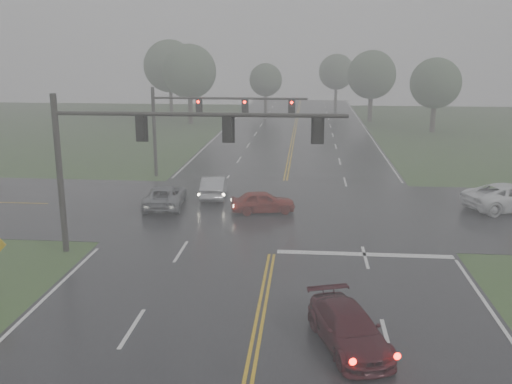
# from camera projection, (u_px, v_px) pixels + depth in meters

# --- Properties ---
(main_road) EXTENTS (18.00, 160.00, 0.02)m
(main_road) POSITION_uv_depth(u_px,v_px,m) (278.00, 219.00, 33.55)
(main_road) COLOR black
(main_road) RESTS_ON ground
(cross_street) EXTENTS (120.00, 14.00, 0.02)m
(cross_street) POSITION_uv_depth(u_px,v_px,m) (280.00, 210.00, 35.48)
(cross_street) COLOR black
(cross_street) RESTS_ON ground
(stop_bar) EXTENTS (8.50, 0.50, 0.01)m
(stop_bar) POSITION_uv_depth(u_px,v_px,m) (364.00, 255.00, 27.74)
(stop_bar) COLOR silver
(stop_bar) RESTS_ON ground
(sedan_maroon) EXTENTS (3.13, 4.88, 1.32)m
(sedan_maroon) POSITION_uv_depth(u_px,v_px,m) (348.00, 346.00, 19.22)
(sedan_maroon) COLOR #360911
(sedan_maroon) RESTS_ON ground
(sedan_red) EXTENTS (4.17, 2.38, 1.34)m
(sedan_red) POSITION_uv_depth(u_px,v_px,m) (263.00, 212.00, 34.90)
(sedan_red) COLOR maroon
(sedan_red) RESTS_ON ground
(sedan_silver) EXTENTS (1.82, 4.48, 1.45)m
(sedan_silver) POSITION_uv_depth(u_px,v_px,m) (214.00, 197.00, 38.45)
(sedan_silver) COLOR #9FA1A7
(sedan_silver) RESTS_ON ground
(car_grey) EXTENTS (2.71, 5.12, 1.37)m
(car_grey) POSITION_uv_depth(u_px,v_px,m) (166.00, 207.00, 36.13)
(car_grey) COLOR slate
(car_grey) RESTS_ON ground
(pickup_white) EXTENTS (6.48, 4.56, 1.64)m
(pickup_white) POSITION_uv_depth(u_px,v_px,m) (510.00, 210.00, 35.42)
(pickup_white) COLOR white
(pickup_white) RESTS_ON ground
(signal_gantry_near) EXTENTS (13.78, 0.34, 7.74)m
(signal_gantry_near) POSITION_uv_depth(u_px,v_px,m) (144.00, 144.00, 26.59)
(signal_gantry_near) COLOR black
(signal_gantry_near) RESTS_ON ground
(signal_gantry_far) EXTENTS (11.89, 0.35, 6.93)m
(signal_gantry_far) POSITION_uv_depth(u_px,v_px,m) (200.00, 115.00, 43.35)
(signal_gantry_far) COLOR black
(signal_gantry_far) RESTS_ON ground
(tree_nw_a) EXTENTS (7.07, 7.07, 10.38)m
(tree_nw_a) POSITION_uv_depth(u_px,v_px,m) (189.00, 72.00, 74.41)
(tree_nw_a) COLOR #362D23
(tree_nw_a) RESTS_ON ground
(tree_ne_a) EXTENTS (6.52, 6.52, 9.58)m
(tree_ne_a) POSITION_uv_depth(u_px,v_px,m) (372.00, 75.00, 76.80)
(tree_ne_a) COLOR #362D23
(tree_ne_a) RESTS_ON ground
(tree_n_mid) EXTENTS (5.15, 5.15, 7.56)m
(tree_n_mid) POSITION_uv_depth(u_px,v_px,m) (266.00, 80.00, 89.06)
(tree_n_mid) COLOR #362D23
(tree_n_mid) RESTS_ON ground
(tree_e_near) EXTENTS (5.97, 5.97, 8.77)m
(tree_e_near) POSITION_uv_depth(u_px,v_px,m) (435.00, 83.00, 67.11)
(tree_e_near) COLOR #362D23
(tree_e_near) RESTS_ON ground
(tree_nw_b) EXTENTS (7.52, 7.52, 11.05)m
(tree_nw_b) POSITION_uv_depth(u_px,v_px,m) (170.00, 66.00, 82.11)
(tree_nw_b) COLOR #362D23
(tree_nw_b) RESTS_ON ground
(tree_n_far) EXTENTS (6.06, 6.06, 8.90)m
(tree_n_far) POSITION_uv_depth(u_px,v_px,m) (336.00, 72.00, 97.54)
(tree_n_far) COLOR #362D23
(tree_n_far) RESTS_ON ground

